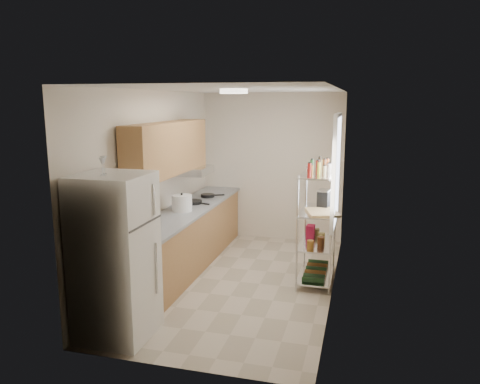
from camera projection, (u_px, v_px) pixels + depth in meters
The scene contains 16 objects.
room at pixel (240, 189), 6.20m from camera, with size 2.52×4.42×2.62m.
counter_run at pixel (188, 237), 7.01m from camera, with size 0.63×3.51×0.90m.
upper_cabinets at pixel (168, 148), 6.46m from camera, with size 0.33×2.20×0.72m, color #9E7043.
range_hood at pixel (193, 170), 7.29m from camera, with size 0.50×0.60×0.12m, color #B7BABC.
window at pixel (336, 171), 6.18m from camera, with size 0.06×1.00×1.46m, color white.
bakers_rack at pixel (318, 203), 6.26m from camera, with size 0.45×0.90×1.73m.
ceiling_dome at pixel (234, 91), 5.67m from camera, with size 0.34×0.34×0.06m, color white.
refrigerator at pixel (115, 257), 4.84m from camera, with size 0.72×0.72×1.74m, color silver.
wine_glass_a at pixel (104, 165), 4.64m from camera, with size 0.06×0.06×0.18m, color silver, non-canonical shape.
wine_glass_b at pixel (102, 166), 4.56m from camera, with size 0.06×0.06×0.18m, color silver, non-canonical shape.
rice_cooker at pixel (182, 203), 6.69m from camera, with size 0.29×0.29×0.23m, color white.
frying_pan_large at pixel (193, 202), 7.20m from camera, with size 0.28×0.28×0.05m, color black.
frying_pan_small at pixel (208, 196), 7.69m from camera, with size 0.23×0.23×0.05m, color black.
cutting_board at pixel (322, 212), 6.09m from camera, with size 0.38×0.49×0.03m, color tan.
espresso_machine at pixel (324, 199), 6.37m from camera, with size 0.15×0.22×0.26m, color black.
storage_bag at pixel (310, 231), 6.60m from camera, with size 0.11×0.15×0.17m, color maroon.
Camera 1 is at (1.56, -5.89, 2.46)m, focal length 35.00 mm.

